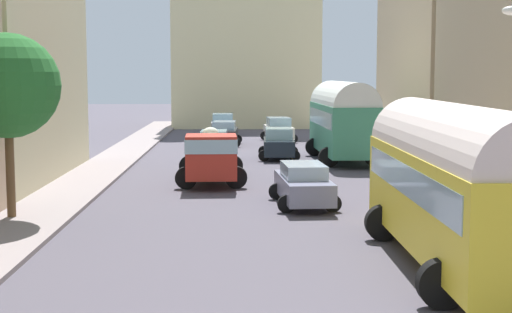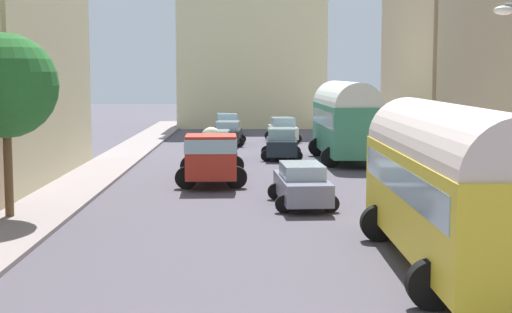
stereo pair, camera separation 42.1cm
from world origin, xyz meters
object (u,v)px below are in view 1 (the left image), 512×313
Objects in this scene: car_1 at (224,133)px; car_5 at (279,130)px; parked_bus_0 at (456,178)px; parked_bus_1 at (343,117)px; car_0 at (214,146)px; car_2 at (223,125)px; car_3 at (303,184)px; car_4 at (279,144)px; cargo_truck_0 at (211,156)px.

car_1 is 4.51m from car_5.
parked_bus_0 is 1.19× the size of parked_bus_1.
car_0 is 15.98m from car_2.
parked_bus_1 reaches higher than car_1.
car_3 is (-3.25, -13.56, -1.56)m from parked_bus_1.
car_4 is (3.08, -7.76, 0.04)m from car_1.
parked_bus_1 is 2.30× the size of car_2.
parked_bus_0 is at bearing -79.05° from car_1.
parked_bus_0 is 2.36× the size of car_5.
cargo_truck_0 reaches higher than car_0.
parked_bus_1 reaches higher than car_0.
car_1 is (0.25, 17.10, -0.39)m from cargo_truck_0.
car_3 is at bearing -103.47° from parked_bus_1.
car_3 is at bearing -57.13° from cargo_truck_0.
car_1 is (-6.41, 8.83, -1.54)m from parked_bus_1.
car_4 is (3.33, -14.86, 0.00)m from car_2.
parked_bus_0 is 2.65× the size of car_4.
car_4 reaches higher than car_2.
car_4 is (-2.95, 23.41, -1.35)m from parked_bus_0.
parked_bus_0 reaches higher than car_1.
car_3 is at bearing -81.96° from car_1.
car_1 is at bearing 111.63° from car_4.
car_5 is (-2.78, 11.50, -1.51)m from parked_bus_1.
cargo_truck_0 is 6.31m from car_3.
cargo_truck_0 reaches higher than car_1.
car_4 reaches higher than car_5.
parked_bus_1 is at bearing -76.40° from car_5.
car_3 is at bearing 108.07° from parked_bus_0.
parked_bus_1 is at bearing 76.53° from car_3.
car_3 is at bearing -75.26° from car_0.
car_3 is 25.06m from car_5.
cargo_truck_0 is 9.92m from car_4.
car_1 is 1.08× the size of car_4.
parked_bus_1 is at bearing -17.69° from car_4.
parked_bus_1 is (0.38, 22.35, 0.14)m from parked_bus_0.
car_0 is 12.23m from car_5.
car_4 is (-0.09, 14.62, 0.07)m from car_3.
parked_bus_0 is 31.78m from car_1.
car_4 is (-3.33, 1.06, -1.49)m from parked_bus_1.
parked_bus_1 reaches higher than car_2.
car_0 is at bearing 106.06° from parked_bus_0.
car_3 is 1.18× the size of car_4.
cargo_truck_0 is at bearing 122.87° from car_3.
cargo_truck_0 is 1.82× the size of car_4.
car_0 is (-6.42, 22.29, -1.36)m from parked_bus_0.
car_3 is 14.62m from car_4.
parked_bus_1 is 14.03m from car_3.
car_0 is at bearing -162.13° from car_4.
car_4 reaches higher than car_3.
car_2 is (0.14, 15.98, 0.01)m from car_0.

